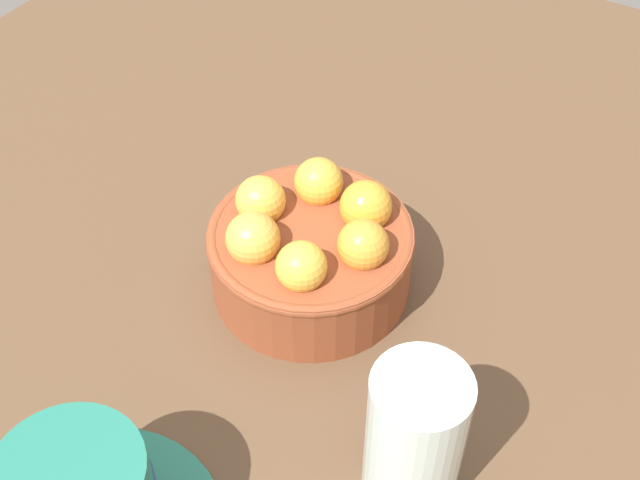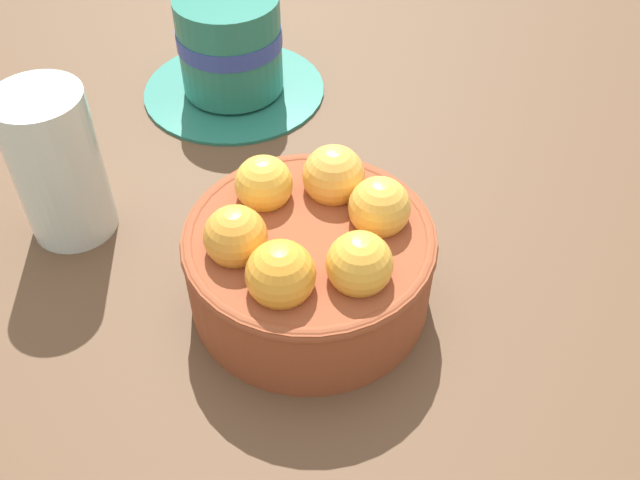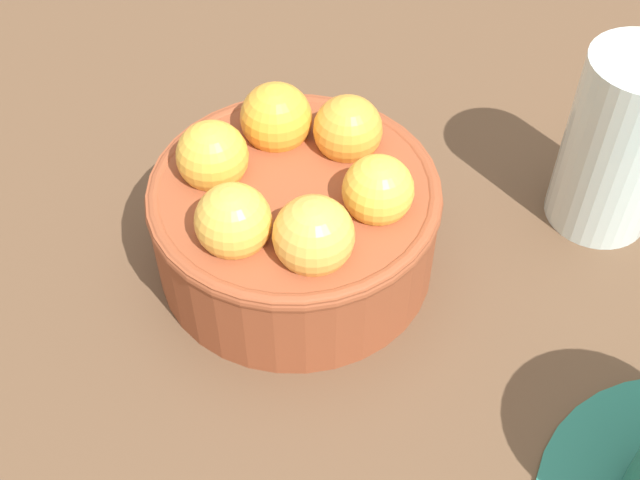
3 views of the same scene
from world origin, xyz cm
name	(u,v)px [view 3 (image 3 of 3)]	position (x,y,z in cm)	size (l,w,h in cm)	color
ground_plane	(297,282)	(0.00, 0.00, -2.12)	(110.99, 102.92, 4.24)	brown
terracotta_bowl	(295,212)	(-0.01, -0.01, 3.94)	(15.73, 15.73, 8.92)	brown
water_glass	(619,143)	(11.37, 14.51, 5.59)	(6.04, 6.04, 11.18)	silver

